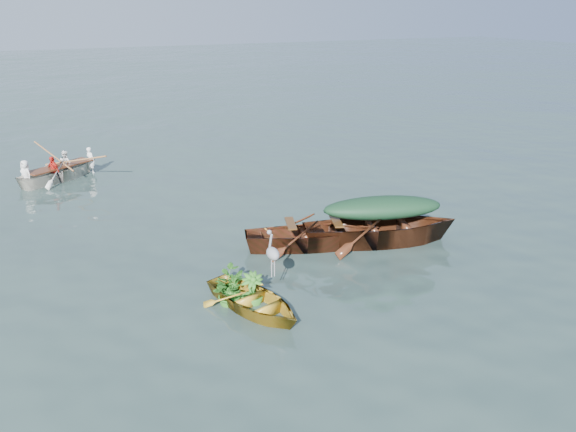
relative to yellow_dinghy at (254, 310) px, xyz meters
name	(u,v)px	position (x,y,z in m)	size (l,w,h in m)	color
ground	(317,291)	(1.43, 0.15, 0.00)	(140.00, 140.00, 0.00)	#30433F
yellow_dinghy	(254,310)	(0.00, 0.00, 0.00)	(1.23, 2.84, 0.75)	gold
green_tarp_boat	(380,243)	(3.93, 1.60, 0.00)	(1.61, 5.16, 1.25)	#411D0F
open_wooden_boat	(313,247)	(2.36, 2.08, 0.00)	(1.38, 4.43, 1.04)	#4F2113
rowed_boat	(62,180)	(-2.53, 10.39, 0.00)	(1.20, 3.99, 0.93)	white
green_tarp_cover	(382,209)	(3.93, 1.60, 0.89)	(0.88, 2.84, 0.52)	#143320
thwart_benches	(313,226)	(2.36, 2.08, 0.54)	(0.83, 2.21, 0.04)	#43270F
heron	(273,260)	(0.50, 0.22, 0.83)	(0.28, 0.40, 0.92)	gray
dinghy_weeds	(235,268)	(-0.15, 0.53, 0.67)	(0.70, 0.90, 0.60)	#2B5F18
rowers	(58,155)	(-2.53, 10.39, 0.85)	(1.08, 2.79, 0.76)	white
oars	(60,165)	(-2.53, 10.39, 0.50)	(2.60, 0.60, 0.06)	brown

